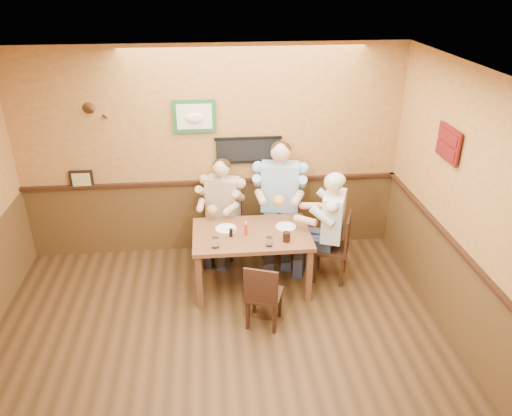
{
  "coord_description": "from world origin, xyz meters",
  "views": [
    {
      "loc": [
        -0.04,
        -3.7,
        3.65
      ],
      "look_at": [
        0.48,
        1.45,
        1.1
      ],
      "focal_mm": 35.0,
      "sensor_mm": 36.0,
      "label": 1
    }
  ],
  "objects": [
    {
      "name": "chair_right_end",
      "position": [
        1.44,
        1.57,
        0.45
      ],
      "size": [
        0.54,
        0.54,
        0.91
      ],
      "primitive_type": null,
      "rotation": [
        0.0,
        0.0,
        -1.94
      ],
      "color": "#361D11",
      "rests_on": "ground"
    },
    {
      "name": "room",
      "position": [
        0.13,
        0.17,
        1.69
      ],
      "size": [
        5.02,
        5.03,
        2.81
      ],
      "color": "#33200F",
      "rests_on": "ground"
    },
    {
      "name": "diner_tan_shirt",
      "position": [
        0.12,
        2.29,
        0.63
      ],
      "size": [
        0.75,
        0.75,
        1.26
      ],
      "primitive_type": null,
      "rotation": [
        0.0,
        0.0,
        -0.36
      ],
      "color": "#D1B48F",
      "rests_on": "ground"
    },
    {
      "name": "salt_shaker",
      "position": [
        0.22,
        1.5,
        0.79
      ],
      "size": [
        0.04,
        0.04,
        0.08
      ],
      "primitive_type": "cylinder",
      "rotation": [
        0.0,
        0.0,
        0.3
      ],
      "color": "white",
      "rests_on": "dining_table"
    },
    {
      "name": "pepper_shaker",
      "position": [
        0.18,
        1.43,
        0.8
      ],
      "size": [
        0.04,
        0.04,
        0.1
      ],
      "primitive_type": "cylinder",
      "rotation": [
        0.0,
        0.0,
        0.05
      ],
      "color": "black",
      "rests_on": "dining_table"
    },
    {
      "name": "dining_table",
      "position": [
        0.43,
        1.5,
        0.66
      ],
      "size": [
        1.4,
        0.9,
        0.75
      ],
      "color": "brown",
      "rests_on": "ground"
    },
    {
      "name": "chair_back_right",
      "position": [
        0.88,
        2.27,
        0.51
      ],
      "size": [
        0.54,
        0.54,
        1.02
      ],
      "primitive_type": null,
      "rotation": [
        0.0,
        0.0,
        -0.17
      ],
      "color": "#361D11",
      "rests_on": "ground"
    },
    {
      "name": "water_glass_mid",
      "position": [
        0.6,
        1.17,
        0.81
      ],
      "size": [
        0.09,
        0.09,
        0.11
      ],
      "primitive_type": "cylinder",
      "rotation": [
        0.0,
        0.0,
        0.27
      ],
      "color": "silver",
      "rests_on": "dining_table"
    },
    {
      "name": "diner_white_elder",
      "position": [
        1.44,
        1.57,
        0.65
      ],
      "size": [
        0.77,
        0.77,
        1.29
      ],
      "primitive_type": null,
      "rotation": [
        0.0,
        0.0,
        -1.94
      ],
      "color": "silver",
      "rests_on": "ground"
    },
    {
      "name": "plate_far_left",
      "position": [
        0.12,
        1.61,
        0.76
      ],
      "size": [
        0.29,
        0.29,
        0.02
      ],
      "primitive_type": "cylinder",
      "rotation": [
        0.0,
        0.0,
        0.13
      ],
      "color": "white",
      "rests_on": "dining_table"
    },
    {
      "name": "diner_blue_polo",
      "position": [
        0.88,
        2.27,
        0.73
      ],
      "size": [
        0.77,
        0.77,
        1.45
      ],
      "primitive_type": null,
      "rotation": [
        0.0,
        0.0,
        -0.17
      ],
      "color": "#90B7D9",
      "rests_on": "ground"
    },
    {
      "name": "plate_far_right",
      "position": [
        0.86,
        1.59,
        0.76
      ],
      "size": [
        0.32,
        0.32,
        0.02
      ],
      "primitive_type": "cylinder",
      "rotation": [
        0.0,
        0.0,
        0.38
      ],
      "color": "white",
      "rests_on": "dining_table"
    },
    {
      "name": "water_glass_left",
      "position": [
        -0.01,
        1.2,
        0.81
      ],
      "size": [
        0.1,
        0.1,
        0.13
      ],
      "primitive_type": "cylinder",
      "rotation": [
        0.0,
        0.0,
        -0.2
      ],
      "color": "white",
      "rests_on": "dining_table"
    },
    {
      "name": "cola_tumbler",
      "position": [
        0.81,
        1.26,
        0.81
      ],
      "size": [
        0.1,
        0.1,
        0.11
      ],
      "primitive_type": "cylinder",
      "rotation": [
        0.0,
        0.0,
        0.14
      ],
      "color": "black",
      "rests_on": "dining_table"
    },
    {
      "name": "hot_sauce_bottle",
      "position": [
        0.36,
        1.45,
        0.83
      ],
      "size": [
        0.04,
        0.04,
        0.16
      ],
      "primitive_type": "cylinder",
      "rotation": [
        0.0,
        0.0,
        0.1
      ],
      "color": "#B82B13",
      "rests_on": "dining_table"
    },
    {
      "name": "chair_back_left",
      "position": [
        0.12,
        2.29,
        0.44
      ],
      "size": [
        0.52,
        0.52,
        0.88
      ],
      "primitive_type": null,
      "rotation": [
        0.0,
        0.0,
        -0.36
      ],
      "color": "#361D11",
      "rests_on": "ground"
    },
    {
      "name": "chair_near_side",
      "position": [
        0.5,
        0.76,
        0.4
      ],
      "size": [
        0.47,
        0.47,
        0.8
      ],
      "primitive_type": null,
      "rotation": [
        0.0,
        0.0,
        2.8
      ],
      "color": "#361D11",
      "rests_on": "ground"
    }
  ]
}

